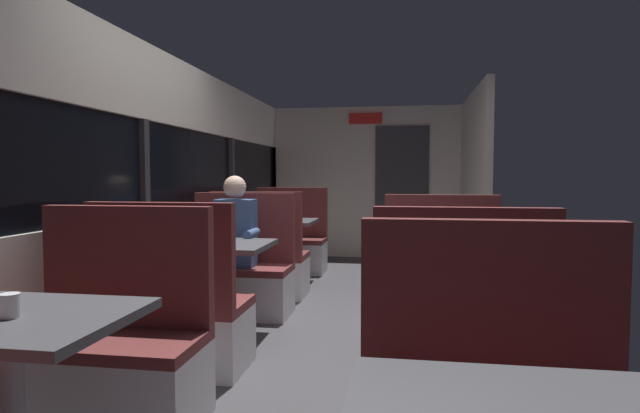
{
  "coord_description": "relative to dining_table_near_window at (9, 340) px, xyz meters",
  "views": [
    {
      "loc": [
        0.58,
        -3.82,
        1.26
      ],
      "look_at": [
        -0.22,
        1.15,
        0.96
      ],
      "focal_mm": 29.32,
      "sensor_mm": 36.0,
      "label": 1
    }
  ],
  "objects": [
    {
      "name": "carriage_window_panel_left",
      "position": [
        -0.56,
        2.09,
        0.47
      ],
      "size": [
        0.09,
        8.48,
        2.3
      ],
      "color": "beige",
      "rests_on": "ground_plane"
    },
    {
      "name": "bench_mid_window_facing_entry",
      "position": [
        0.0,
        2.81,
        -0.31
      ],
      "size": [
        0.95,
        0.5,
        1.1
      ],
      "color": "silver",
      "rests_on": "ground_plane"
    },
    {
      "name": "carriage_aisle_panel_right",
      "position": [
        2.34,
        5.09,
        0.51
      ],
      "size": [
        0.08,
        2.4,
        2.3
      ],
      "primitive_type": "cube",
      "color": "beige",
      "rests_on": "ground_plane"
    },
    {
      "name": "bench_mid_window_facing_end",
      "position": [
        0.0,
        1.41,
        -0.31
      ],
      "size": [
        0.95,
        0.5,
        1.1
      ],
      "color": "silver",
      "rests_on": "ground_plane"
    },
    {
      "name": "bench_far_window_facing_end",
      "position": [
        0.0,
        3.52,
        -0.31
      ],
      "size": [
        0.95,
        0.5,
        1.1
      ],
      "color": "silver",
      "rests_on": "ground_plane"
    },
    {
      "name": "coffee_cup_primary",
      "position": [
        0.05,
        -0.04,
        0.15
      ],
      "size": [
        0.07,
        0.07,
        0.09
      ],
      "color": "white",
      "rests_on": "dining_table_near_window"
    },
    {
      "name": "ground_plane",
      "position": [
        0.89,
        2.09,
        -0.65
      ],
      "size": [
        3.3,
        9.2,
        0.02
      ],
      "primitive_type": "cube",
      "color": "#423F44"
    },
    {
      "name": "dining_table_far_window",
      "position": [
        0.0,
        4.22,
        0.0
      ],
      "size": [
        0.9,
        0.7,
        0.74
      ],
      "color": "#9E9EA3",
      "rests_on": "ground_plane"
    },
    {
      "name": "dining_table_near_window",
      "position": [
        0.0,
        0.0,
        0.0
      ],
      "size": [
        0.9,
        0.7,
        0.74
      ],
      "color": "#9E9EA3",
      "rests_on": "ground_plane"
    },
    {
      "name": "bench_rear_aisle_facing_entry",
      "position": [
        1.79,
        2.61,
        -0.31
      ],
      "size": [
        0.95,
        0.5,
        1.1
      ],
      "color": "silver",
      "rests_on": "ground_plane"
    },
    {
      "name": "dining_table_mid_window",
      "position": [
        0.0,
        2.11,
        0.0
      ],
      "size": [
        0.9,
        0.7,
        0.74
      ],
      "color": "#9E9EA3",
      "rests_on": "ground_plane"
    },
    {
      "name": "seated_passenger",
      "position": [
        0.0,
        2.73,
        -0.1
      ],
      "size": [
        0.47,
        0.55,
        1.26
      ],
      "color": "#26262D",
      "rests_on": "ground_plane"
    },
    {
      "name": "bench_near_window_facing_entry",
      "position": [
        0.0,
        0.7,
        -0.31
      ],
      "size": [
        0.95,
        0.5,
        1.1
      ],
      "color": "silver",
      "rests_on": "ground_plane"
    },
    {
      "name": "bench_rear_aisle_facing_end",
      "position": [
        1.79,
        1.21,
        -0.31
      ],
      "size": [
        0.95,
        0.5,
        1.1
      ],
      "color": "silver",
      "rests_on": "ground_plane"
    },
    {
      "name": "dining_table_rear_aisle",
      "position": [
        1.79,
        1.91,
        0.0
      ],
      "size": [
        0.9,
        0.7,
        0.74
      ],
      "color": "#9E9EA3",
      "rests_on": "ground_plane"
    },
    {
      "name": "bench_far_window_facing_entry",
      "position": [
        0.0,
        4.92,
        -0.31
      ],
      "size": [
        0.95,
        0.5,
        1.1
      ],
      "color": "silver",
      "rests_on": "ground_plane"
    },
    {
      "name": "carriage_end_bulkhead",
      "position": [
        0.95,
        6.28,
        0.5
      ],
      "size": [
        2.9,
        0.11,
        2.3
      ],
      "color": "beige",
      "rests_on": "ground_plane"
    }
  ]
}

